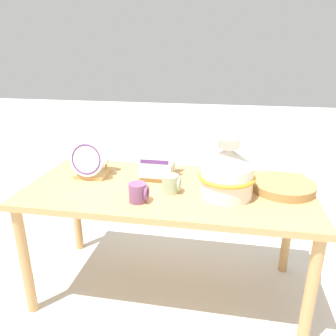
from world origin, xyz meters
TOP-DOWN VIEW (x-y plane):
  - ground_plane at (0.00, 0.00)m, footprint 14.00×14.00m
  - display_table at (0.00, 0.00)m, footprint 1.53×0.72m
  - ceramic_vase at (0.31, -0.05)m, footprint 0.29×0.29m
  - dish_rack_round_plates at (-0.47, 0.08)m, footprint 0.20×0.19m
  - dish_rack_square_plates at (-0.09, 0.13)m, footprint 0.19×0.18m
  - wicker_charger_stack at (0.61, 0.07)m, footprint 0.33×0.33m
  - mug_sage_glaze at (0.03, -0.06)m, footprint 0.10×0.09m
  - mug_plum_glaze at (-0.11, -0.20)m, footprint 0.10×0.09m
  - fruit_bowl at (0.22, 0.14)m, footprint 0.13×0.13m

SIDE VIEW (x-z plane):
  - ground_plane at x=0.00m, z-range 0.00..0.00m
  - display_table at x=0.00m, z-range 0.26..0.94m
  - wicker_charger_stack at x=0.61m, z-range 0.68..0.72m
  - fruit_bowl at x=0.22m, z-range 0.67..0.75m
  - mug_sage_glaze at x=0.03m, z-range 0.68..0.77m
  - mug_plum_glaze at x=-0.11m, z-range 0.68..0.77m
  - dish_rack_square_plates at x=-0.09m, z-range 0.64..0.85m
  - dish_rack_round_plates at x=-0.47m, z-range 0.65..0.87m
  - ceramic_vase at x=0.31m, z-range 0.65..0.98m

